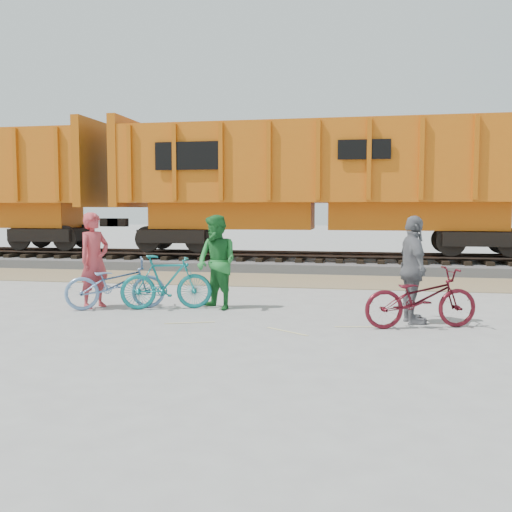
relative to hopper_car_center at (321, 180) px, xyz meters
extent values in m
plane|color=#9E9E99|center=(-0.62, -9.00, -3.01)|extent=(120.00, 120.00, 0.00)
cube|color=#877953|center=(-0.62, -3.50, -3.00)|extent=(120.00, 3.00, 0.02)
cube|color=slate|center=(-0.62, 0.00, -2.86)|extent=(120.00, 4.00, 0.30)
cube|color=black|center=(-7.12, 0.00, -2.65)|extent=(0.22, 2.60, 0.12)
cube|color=black|center=(-0.62, 0.00, -2.65)|extent=(0.22, 2.60, 0.12)
cube|color=black|center=(5.88, 0.00, -2.65)|extent=(0.22, 2.60, 0.12)
cylinder|color=#382821|center=(-0.62, -0.72, -2.53)|extent=(120.00, 0.12, 0.12)
cylinder|color=#382821|center=(-0.62, 0.72, -2.53)|extent=(120.00, 0.12, 0.12)
cube|color=#B4530B|center=(-8.15, 0.00, 0.63)|extent=(0.30, 3.06, 3.10)
cube|color=black|center=(0.00, 0.00, -2.07)|extent=(11.20, 2.20, 0.80)
cube|color=#C15C0D|center=(0.00, 0.00, -1.22)|extent=(11.76, 1.65, 0.90)
cube|color=#C15C0D|center=(0.00, 0.00, 0.53)|extent=(14.00, 3.00, 2.60)
cube|color=#B4530B|center=(-6.85, 0.00, 0.63)|extent=(0.30, 3.06, 3.10)
cube|color=black|center=(-4.20, -1.58, 0.73)|extent=(2.20, 0.04, 0.90)
imported|color=#6688B7|center=(-3.53, -8.69, -2.48)|extent=(2.09, 1.46, 1.04)
imported|color=#127374|center=(-2.50, -8.52, -2.45)|extent=(1.91, 1.07, 1.10)
imported|color=#520F19|center=(2.37, -9.48, -2.49)|extent=(2.08, 1.25, 1.03)
imported|color=#B9393E|center=(-4.03, -8.59, -2.03)|extent=(0.72, 0.84, 1.96)
imported|color=#217530|center=(-1.50, -8.32, -2.05)|extent=(1.18, 1.13, 1.91)
imported|color=slate|center=(2.27, -9.08, -2.05)|extent=(0.70, 1.20, 1.91)
camera|label=1|loc=(1.37, -19.43, -0.98)|focal=40.00mm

